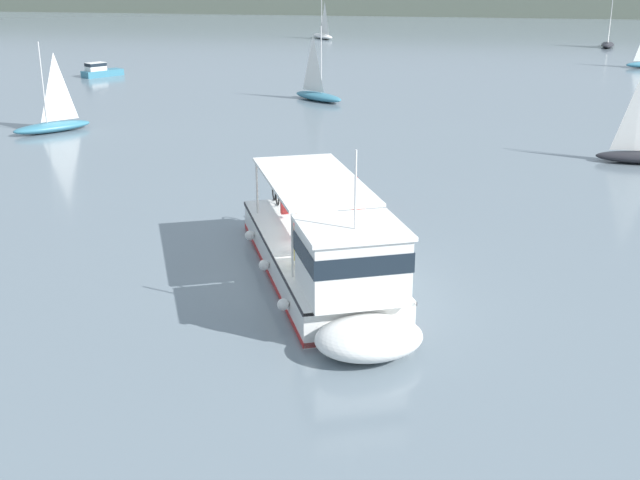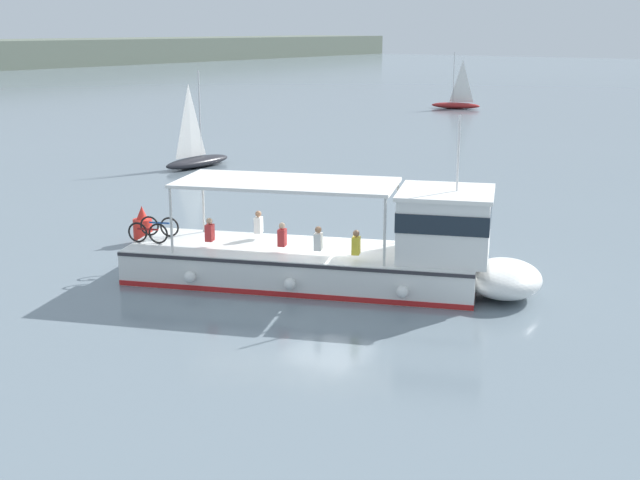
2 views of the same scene
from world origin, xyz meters
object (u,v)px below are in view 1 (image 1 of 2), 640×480
Objects in this scene: sailboat_off_bow at (323,34)px; ferry_main at (327,262)px; motorboat_far_right at (100,70)px; sailboat_horizon_west at (318,93)px; sailboat_mid_channel at (608,43)px; channel_buoy at (357,195)px; sailboat_horizon_east at (53,123)px.

ferry_main is at bearing -79.91° from sailboat_off_bow.
ferry_main reaches higher than motorboat_far_right.
sailboat_mid_channel is at bearing 57.80° from sailboat_horizon_west.
sailboat_horizon_west is at bearing 103.80° from channel_buoy.
ferry_main is at bearing -57.84° from motorboat_far_right.
ferry_main is 2.38× the size of sailboat_horizon_east.
motorboat_far_right is at bearing -145.15° from sailboat_mid_channel.
ferry_main is 2.38× the size of sailboat_horizon_west.
sailboat_off_bow is at bearing 99.56° from sailboat_horizon_west.
sailboat_horizon_east is 23.90m from channel_buoy.
sailboat_off_bow is at bearing 84.43° from sailboat_horizon_east.
ferry_main is at bearing -104.35° from sailboat_mid_channel.
ferry_main is 80.83m from sailboat_mid_channel.
sailboat_horizon_west is (7.91, -46.96, 0.00)m from sailboat_off_bow.
motorboat_far_right is at bearing 157.00° from sailboat_horizon_west.
motorboat_far_right is (-28.14, 44.76, -0.47)m from ferry_main.
sailboat_off_bow reaches higher than ferry_main.
sailboat_horizon_east is (7.48, -23.09, -0.00)m from motorboat_far_right.
sailboat_horizon_east is (-5.95, -60.99, 0.00)m from sailboat_off_bow.
sailboat_mid_channel is 1.00× the size of sailboat_horizon_west.
sailboat_mid_channel is 69.74m from sailboat_horizon_east.
sailboat_mid_channel is (34.74, -4.35, 0.00)m from sailboat_off_bow.
sailboat_horizon_west reaches higher than motorboat_far_right.
ferry_main is 29.94m from sailboat_horizon_east.
channel_buoy is at bearing 91.78° from ferry_main.
ferry_main is at bearing -88.22° from channel_buoy.
motorboat_far_right is 45.20m from channel_buoy.
channel_buoy is at bearing -106.37° from sailboat_mid_channel.
sailboat_mid_channel is 50.35m from sailboat_horizon_west.
ferry_main is 36.35m from sailboat_horizon_west.
sailboat_off_bow reaches higher than motorboat_far_right.
sailboat_horizon_west is at bearing -23.00° from motorboat_far_right.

